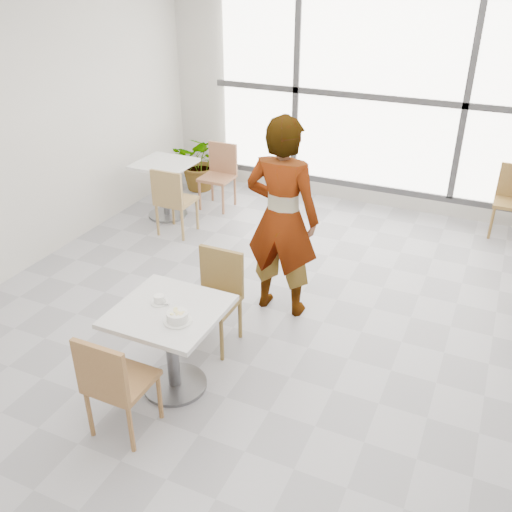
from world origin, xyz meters
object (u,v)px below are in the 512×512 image
at_px(person, 282,219).
at_px(bg_chair_left_far, 220,171).
at_px(chair_near, 113,381).
at_px(plant_left, 201,162).
at_px(chair_far, 216,292).
at_px(bg_chair_left_near, 172,198).
at_px(oatmeal_bowl, 178,317).
at_px(main_table, 171,334).
at_px(bg_table_left, 165,182).
at_px(coffee_cup, 159,300).

relative_size(person, bg_chair_left_far, 2.23).
relative_size(chair_near, plant_left, 1.04).
height_order(chair_far, bg_chair_left_near, same).
distance_m(oatmeal_bowl, bg_chair_left_near, 3.03).
xyz_separation_m(main_table, plant_left, (-1.96, 3.93, -0.10)).
height_order(person, bg_chair_left_near, person).
distance_m(chair_near, bg_table_left, 3.93).
bearing_deg(bg_table_left, oatmeal_bowl, -55.54).
bearing_deg(chair_near, plant_left, -67.59).
bearing_deg(bg_table_left, bg_chair_left_far, 52.20).
distance_m(bg_chair_left_near, plant_left, 1.59).
height_order(bg_table_left, bg_chair_left_near, bg_chair_left_near).
bearing_deg(chair_far, bg_chair_left_far, 117.34).
distance_m(bg_chair_left_near, bg_chair_left_far, 1.09).
height_order(bg_chair_left_near, plant_left, bg_chair_left_near).
relative_size(main_table, person, 0.41).
distance_m(coffee_cup, person, 1.48).
bearing_deg(coffee_cup, chair_far, 80.04).
xyz_separation_m(oatmeal_bowl, bg_chair_left_near, (-1.65, 2.52, -0.29)).
xyz_separation_m(oatmeal_bowl, plant_left, (-2.11, 4.04, -0.37)).
bearing_deg(bg_table_left, chair_far, -48.38).
distance_m(person, bg_table_left, 2.70).
xyz_separation_m(chair_near, bg_chair_left_near, (-1.41, 3.02, 0.00)).
bearing_deg(bg_table_left, chair_near, -62.52).
height_order(coffee_cup, bg_table_left, coffee_cup).
bearing_deg(main_table, bg_chair_left_near, 121.84).
bearing_deg(chair_near, person, -101.59).
height_order(chair_near, oatmeal_bowl, chair_near).
distance_m(coffee_cup, bg_chair_left_far, 3.70).
height_order(chair_near, person, person).
xyz_separation_m(bg_chair_left_near, plant_left, (-0.46, 1.52, -0.08)).
distance_m(chair_far, bg_chair_left_near, 2.27).
bearing_deg(oatmeal_bowl, bg_chair_left_near, 123.17).
bearing_deg(bg_chair_left_far, bg_chair_left_near, -94.19).
xyz_separation_m(chair_near, coffee_cup, (-0.02, 0.65, 0.28)).
relative_size(oatmeal_bowl, bg_table_left, 0.28).
height_order(bg_chair_left_far, plant_left, bg_chair_left_far).
distance_m(oatmeal_bowl, bg_table_left, 3.64).
relative_size(bg_chair_left_near, plant_left, 1.04).
bearing_deg(chair_near, bg_chair_left_far, -72.01).
xyz_separation_m(chair_far, bg_table_left, (-1.91, 2.15, -0.01)).
relative_size(chair_far, person, 0.45).
bearing_deg(bg_chair_left_far, bg_table_left, -127.80).
bearing_deg(chair_far, coffee_cup, -99.96).
relative_size(bg_table_left, bg_chair_left_near, 0.86).
relative_size(oatmeal_bowl, bg_chair_left_far, 0.24).
distance_m(chair_near, oatmeal_bowl, 0.62).
height_order(oatmeal_bowl, plant_left, oatmeal_bowl).
xyz_separation_m(chair_near, person, (0.42, 2.05, 0.47)).
bearing_deg(coffee_cup, chair_near, -88.24).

